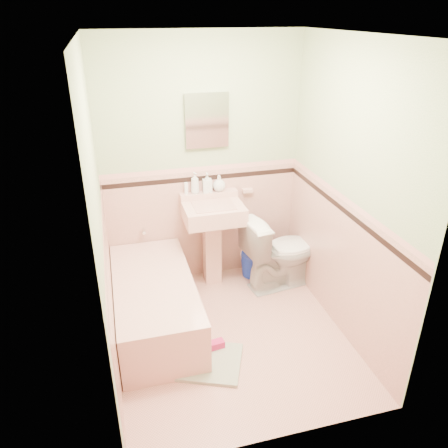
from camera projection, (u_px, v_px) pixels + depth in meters
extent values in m
plane|color=#DEA191|center=(231.00, 335.00, 3.98)|extent=(2.20, 2.20, 0.00)
plane|color=white|center=(234.00, 34.00, 2.88)|extent=(2.20, 2.20, 0.00)
plane|color=beige|center=(202.00, 165.00, 4.39)|extent=(2.50, 0.00, 2.50)
plane|color=beige|center=(286.00, 286.00, 2.48)|extent=(2.50, 0.00, 2.50)
plane|color=beige|center=(100.00, 223.00, 3.20)|extent=(0.00, 2.50, 2.50)
plane|color=beige|center=(348.00, 196.00, 3.66)|extent=(0.00, 2.50, 2.50)
plane|color=#E1A697|center=(204.00, 225.00, 4.66)|extent=(2.00, 0.00, 2.00)
plane|color=#E1A697|center=(279.00, 371.00, 2.77)|extent=(2.00, 0.00, 2.00)
plane|color=#E1A697|center=(112.00, 297.00, 3.49)|extent=(0.00, 2.20, 2.20)
plane|color=#E1A697|center=(338.00, 263.00, 3.95)|extent=(0.00, 2.20, 2.20)
plane|color=black|center=(203.00, 178.00, 4.43)|extent=(2.00, 0.00, 2.00)
plane|color=black|center=(284.00, 303.00, 2.55)|extent=(2.00, 0.00, 2.00)
plane|color=black|center=(105.00, 239.00, 3.26)|extent=(0.00, 2.20, 2.20)
plane|color=black|center=(344.00, 211.00, 3.72)|extent=(0.00, 2.20, 2.20)
plane|color=#DE9A90|center=(202.00, 169.00, 4.38)|extent=(2.00, 0.00, 2.00)
plane|color=#DE9A90|center=(285.00, 288.00, 2.50)|extent=(2.00, 0.00, 2.00)
plane|color=#DE9A90|center=(103.00, 227.00, 3.22)|extent=(0.00, 2.20, 2.20)
plane|color=#DE9A90|center=(346.00, 200.00, 3.67)|extent=(0.00, 2.20, 2.20)
cube|color=#D9A396|center=(155.00, 304.00, 4.02)|extent=(0.70, 1.50, 0.45)
cylinder|color=silver|center=(144.00, 230.00, 4.47)|extent=(0.04, 0.12, 0.04)
cylinder|color=silver|center=(210.00, 196.00, 4.44)|extent=(0.02, 0.02, 0.10)
cube|color=white|center=(207.00, 120.00, 4.17)|extent=(0.41, 0.04, 0.51)
cube|color=#D9A396|center=(247.00, 190.00, 4.59)|extent=(0.11, 0.06, 0.04)
imported|color=#B2B2B2|center=(195.00, 183.00, 4.38)|extent=(0.11, 0.11, 0.22)
imported|color=#B2B2B2|center=(207.00, 183.00, 4.41)|extent=(0.10, 0.10, 0.20)
imported|color=#B2B2B2|center=(219.00, 183.00, 4.45)|extent=(0.14, 0.14, 0.17)
cylinder|color=white|center=(186.00, 188.00, 4.38)|extent=(0.04, 0.04, 0.12)
imported|color=white|center=(281.00, 251.00, 4.55)|extent=(0.84, 0.56, 0.80)
cube|color=#97A086|center=(197.00, 361.00, 3.67)|extent=(0.85, 0.72, 0.03)
cube|color=#BF1E59|center=(215.00, 345.00, 3.78)|extent=(0.17, 0.10, 0.06)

